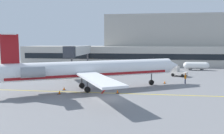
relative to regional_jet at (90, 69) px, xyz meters
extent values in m
cube|color=slate|center=(3.67, -5.27, -3.31)|extent=(120.00, 120.00, 0.10)
cube|color=yellow|center=(3.67, -1.82, -3.26)|extent=(108.00, 0.24, 0.01)
cube|color=red|center=(2.34, 1.64, -3.26)|extent=(0.30, 8.00, 0.01)
cube|color=#B7B2A8|center=(6.72, 40.98, -0.21)|extent=(75.87, 12.50, 6.10)
cube|color=#A8A49A|center=(16.29, 44.10, 8.05)|extent=(41.45, 8.75, 10.41)
cube|color=black|center=(6.72, 34.68, -0.13)|extent=(72.84, 0.12, 1.72)
cube|color=silver|center=(-8.47, 25.70, 2.00)|extent=(1.40, 18.05, 2.40)
cube|color=#2D333D|center=(-8.47, 15.78, 2.00)|extent=(2.40, 2.00, 2.64)
cylinder|color=#4C4C51|center=(-8.47, 33.23, -1.23)|extent=(0.44, 0.44, 4.06)
cylinder|color=#4C4C51|center=(-8.47, 17.48, -1.23)|extent=(0.44, 0.44, 4.06)
cylinder|color=white|center=(0.48, 0.27, 0.04)|extent=(25.88, 16.12, 2.61)
cube|color=maroon|center=(0.48, 0.27, -0.68)|extent=(23.30, 14.51, 0.47)
cone|color=white|center=(13.58, 7.64, 0.04)|extent=(3.76, 3.64, 2.56)
cube|color=white|center=(-4.42, 5.81, -0.35)|extent=(8.40, 11.79, 0.28)
cube|color=white|center=(2.68, -6.79, -0.35)|extent=(8.40, 11.79, 0.28)
cylinder|color=gray|center=(-8.40, -2.36, 0.24)|extent=(3.44, 2.79, 1.44)
cylinder|color=gray|center=(-6.38, -5.95, 0.24)|extent=(3.44, 2.79, 1.44)
cube|color=maroon|center=(-9.85, -5.54, 3.36)|extent=(2.17, 1.36, 4.02)
cube|color=white|center=(-9.85, -5.54, 5.37)|extent=(3.64, 4.54, 0.20)
cylinder|color=#3F3F44|center=(9.83, 5.53, -1.81)|extent=(0.20, 0.20, 1.55)
cylinder|color=black|center=(9.83, 5.53, -2.81)|extent=(0.96, 0.75, 0.90)
cylinder|color=#3F3F44|center=(-1.58, 1.06, -1.81)|extent=(0.20, 0.20, 1.55)
cylinder|color=black|center=(-1.58, 1.06, -2.81)|extent=(0.96, 0.75, 0.90)
cylinder|color=#3F3F44|center=(0.09, -1.90, -1.81)|extent=(0.20, 0.20, 1.55)
cylinder|color=black|center=(0.09, -1.90, -2.81)|extent=(0.96, 0.75, 0.90)
cube|color=#E5B20C|center=(-6.42, 12.63, -2.63)|extent=(4.11, 2.00, 0.56)
cube|color=#C3970A|center=(-5.33, 12.48, -1.89)|extent=(1.74, 1.54, 0.92)
cylinder|color=black|center=(-4.95, 13.18, -2.91)|extent=(0.73, 0.37, 0.70)
cylinder|color=black|center=(-5.15, 11.71, -2.91)|extent=(0.73, 0.37, 0.70)
cylinder|color=black|center=(-7.69, 13.55, -2.91)|extent=(0.73, 0.37, 0.70)
cylinder|color=black|center=(-7.89, 12.08, -2.91)|extent=(0.73, 0.37, 0.70)
cube|color=silver|center=(16.29, 16.41, -2.57)|extent=(3.63, 3.20, 0.67)
cube|color=#B8B1A9|center=(15.54, 16.86, -1.72)|extent=(1.93, 2.08, 1.04)
cylinder|color=black|center=(14.88, 16.17, -2.91)|extent=(0.74, 0.60, 0.70)
cylinder|color=black|center=(15.84, 17.78, -2.91)|extent=(0.74, 0.60, 0.70)
cylinder|color=black|center=(16.74, 15.05, -2.91)|extent=(0.74, 0.60, 0.70)
cylinder|color=black|center=(17.70, 16.66, -2.91)|extent=(0.74, 0.60, 0.70)
cylinder|color=white|center=(22.46, 28.37, -1.99)|extent=(4.95, 1.93, 1.85)
sphere|color=white|center=(24.91, 28.33, -1.99)|extent=(1.81, 1.81, 1.81)
sphere|color=white|center=(20.00, 28.41, -1.99)|extent=(1.81, 1.81, 1.81)
cube|color=#59595B|center=(20.98, 28.37, -3.09)|extent=(0.60, 1.66, 0.35)
cube|color=#59595B|center=(23.93, 28.37, -3.09)|extent=(0.60, 1.66, 0.35)
cylinder|color=#191E33|center=(15.93, 7.47, -2.79)|extent=(0.18, 0.18, 0.94)
cylinder|color=#191E33|center=(15.93, 7.27, -2.79)|extent=(0.18, 0.18, 0.94)
cylinder|color=orange|center=(15.93, 7.37, -2.01)|extent=(0.34, 0.34, 0.62)
sphere|color=tan|center=(15.93, 7.37, -1.58)|extent=(0.24, 0.24, 0.24)
cylinder|color=orange|center=(15.93, 7.59, -1.63)|extent=(0.09, 0.39, 0.50)
cylinder|color=#F2590C|center=(15.93, 7.59, -1.41)|extent=(0.06, 0.06, 0.28)
cylinder|color=orange|center=(15.93, 7.15, -1.63)|extent=(0.09, 0.39, 0.50)
cylinder|color=#F2590C|center=(15.93, 7.15, -1.41)|extent=(0.06, 0.06, 0.28)
cone|color=orange|center=(4.63, -1.81, -2.99)|extent=(0.36, 0.36, 0.55)
cube|color=black|center=(4.63, -1.81, -3.24)|extent=(0.47, 0.47, 0.04)
cone|color=orange|center=(-3.70, -3.45, -2.99)|extent=(0.36, 0.36, 0.55)
cube|color=black|center=(-3.70, -3.45, -3.24)|extent=(0.47, 0.47, 0.04)
cone|color=orange|center=(-3.98, -0.71, -2.99)|extent=(0.36, 0.36, 0.55)
cube|color=black|center=(-3.98, -0.71, -3.24)|extent=(0.47, 0.47, 0.04)
cone|color=orange|center=(12.30, 7.18, -2.99)|extent=(0.36, 0.36, 0.55)
cube|color=black|center=(12.30, 7.18, -3.24)|extent=(0.47, 0.47, 0.04)
camera|label=1|loc=(8.27, -34.68, 4.33)|focal=36.56mm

